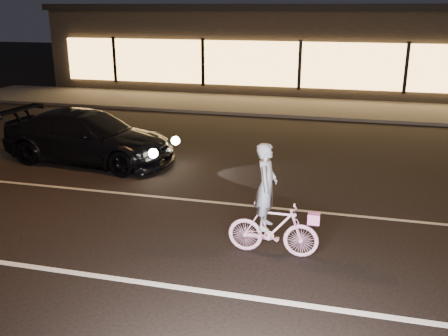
# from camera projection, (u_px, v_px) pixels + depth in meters

# --- Properties ---
(ground) EXTENTS (90.00, 90.00, 0.00)m
(ground) POSITION_uv_depth(u_px,v_px,m) (207.00, 245.00, 9.03)
(ground) COLOR black
(ground) RESTS_ON ground
(lane_stripe_near) EXTENTS (60.00, 0.12, 0.01)m
(lane_stripe_near) POSITION_uv_depth(u_px,v_px,m) (180.00, 288.00, 7.65)
(lane_stripe_near) COLOR silver
(lane_stripe_near) RESTS_ON ground
(lane_stripe_far) EXTENTS (60.00, 0.10, 0.01)m
(lane_stripe_far) POSITION_uv_depth(u_px,v_px,m) (233.00, 204.00, 10.87)
(lane_stripe_far) COLOR gray
(lane_stripe_far) RESTS_ON ground
(sidewalk) EXTENTS (30.00, 4.00, 0.12)m
(sidewalk) POSITION_uv_depth(u_px,v_px,m) (293.00, 107.00, 20.98)
(sidewalk) COLOR #383533
(sidewalk) RESTS_ON ground
(storefront) EXTENTS (25.40, 8.42, 4.20)m
(storefront) POSITION_uv_depth(u_px,v_px,m) (309.00, 46.00, 25.83)
(storefront) COLOR black
(storefront) RESTS_ON ground
(cyclist) EXTENTS (1.58, 0.54, 1.99)m
(cyclist) POSITION_uv_depth(u_px,v_px,m) (271.00, 216.00, 8.49)
(cyclist) COLOR #E94AA4
(cyclist) RESTS_ON ground
(sedan) EXTENTS (5.00, 2.43, 1.40)m
(sedan) POSITION_uv_depth(u_px,v_px,m) (89.00, 137.00, 13.63)
(sedan) COLOR black
(sedan) RESTS_ON ground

